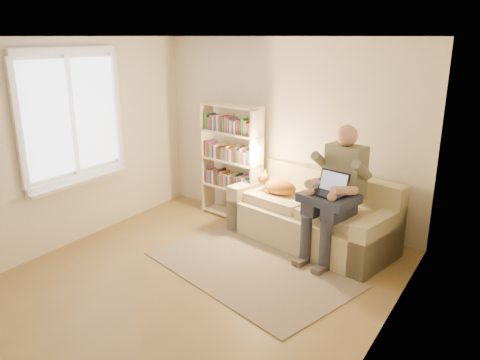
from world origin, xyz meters
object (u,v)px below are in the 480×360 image
Objects in this scene: cat at (276,186)px; sofa at (312,218)px; laptop at (335,190)px; bookshelf at (231,156)px; person at (337,186)px.

sofa is at bearing 14.79° from cat.
sofa is at bearing 148.22° from laptop.
sofa is 0.84m from laptop.
bookshelf is at bearing 174.38° from laptop.
laptop reaches higher than sofa.
person is at bearing 112.78° from laptop.
person is 1.82m from bookshelf.
cat is 1.07m from laptop.
laptop is 0.26× the size of bookshelf.
person is 0.99m from cat.
person reaches higher than sofa.
sofa is 1.41× the size of person.
sofa is 1.35× the size of bookshelf.
cat is 0.89m from bookshelf.
person is 2.32× the size of cat.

